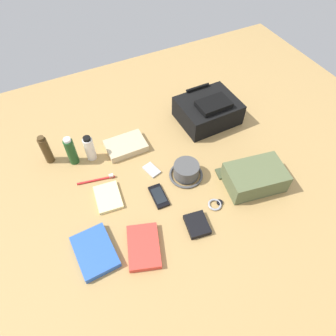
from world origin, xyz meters
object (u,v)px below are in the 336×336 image
(wristwatch, at_px, (215,204))
(toothbrush, at_px, (98,179))
(wallet, at_px, (197,225))
(bucket_hat, at_px, (186,171))
(folded_towel, at_px, (126,146))
(shampoo_bottle, at_px, (71,151))
(travel_guidebook, at_px, (144,247))
(cologne_bottle, at_px, (46,150))
(backpack, at_px, (208,110))
(toothpaste_tube, at_px, (90,148))
(cell_phone, at_px, (159,196))
(media_player, at_px, (152,170))
(paperback_novel, at_px, (95,252))
(toiletry_pouch, at_px, (254,177))
(notepad, at_px, (108,197))

(wristwatch, distance_m, toothbrush, 0.56)
(wallet, bearing_deg, bucket_hat, 80.49)
(wallet, distance_m, folded_towel, 0.56)
(shampoo_bottle, bearing_deg, bucket_hat, -35.56)
(travel_guidebook, bearing_deg, cologne_bottle, 109.95)
(backpack, distance_m, toothpaste_tube, 0.67)
(bucket_hat, distance_m, travel_guidebook, 0.41)
(cell_phone, bearing_deg, cologne_bottle, 131.75)
(travel_guidebook, height_order, media_player, travel_guidebook)
(shampoo_bottle, relative_size, media_player, 1.71)
(paperback_novel, bearing_deg, toothbrush, 69.82)
(toiletry_pouch, relative_size, shampoo_bottle, 1.80)
(cologne_bottle, bearing_deg, backpack, -5.97)
(bucket_hat, relative_size, notepad, 1.08)
(bucket_hat, bearing_deg, shampoo_bottle, 144.44)
(toiletry_pouch, relative_size, wristwatch, 4.09)
(toothpaste_tube, distance_m, toothbrush, 0.16)
(cell_phone, relative_size, media_player, 1.35)
(media_player, xyz_separation_m, folded_towel, (-0.06, 0.19, 0.01))
(cell_phone, bearing_deg, media_player, 77.47)
(cologne_bottle, height_order, media_player, cologne_bottle)
(toothpaste_tube, xyz_separation_m, media_player, (0.23, -0.21, -0.06))
(paperback_novel, bearing_deg, media_player, 36.81)
(bucket_hat, xyz_separation_m, toothbrush, (-0.39, 0.16, -0.03))
(toiletry_pouch, xyz_separation_m, media_player, (-0.39, 0.28, -0.04))
(toothbrush, height_order, folded_towel, folded_towel)
(bucket_hat, bearing_deg, cell_phone, -162.80)
(cologne_bottle, xyz_separation_m, travel_guidebook, (0.23, -0.63, -0.07))
(bucket_hat, xyz_separation_m, cell_phone, (-0.17, -0.05, -0.03))
(toothpaste_tube, height_order, notepad, toothpaste_tube)
(backpack, xyz_separation_m, paperback_novel, (-0.81, -0.48, -0.05))
(toiletry_pouch, height_order, wallet, toiletry_pouch)
(shampoo_bottle, height_order, toothpaste_tube, shampoo_bottle)
(cell_phone, bearing_deg, shampoo_bottle, 127.04)
(toiletry_pouch, distance_m, bucket_hat, 0.32)
(toothbrush, relative_size, notepad, 1.17)
(travel_guidebook, relative_size, wristwatch, 3.12)
(toothpaste_tube, xyz_separation_m, wallet, (0.28, -0.57, -0.06))
(shampoo_bottle, xyz_separation_m, media_player, (0.32, -0.22, -0.07))
(shampoo_bottle, xyz_separation_m, wallet, (0.37, -0.58, -0.07))
(toiletry_pouch, height_order, toothpaste_tube, toothpaste_tube)
(travel_guidebook, distance_m, cell_phone, 0.25)
(paperback_novel, relative_size, toothbrush, 1.17)
(bucket_hat, height_order, wristwatch, bucket_hat)
(wallet, bearing_deg, travel_guidebook, -173.15)
(backpack, bearing_deg, wristwatch, -117.17)
(cologne_bottle, distance_m, cell_phone, 0.59)
(media_player, bearing_deg, toothbrush, 166.51)
(media_player, distance_m, toothbrush, 0.26)
(cell_phone, height_order, wallet, wallet)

